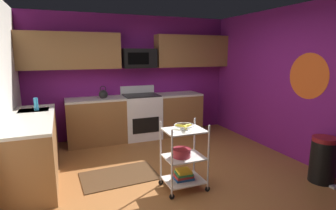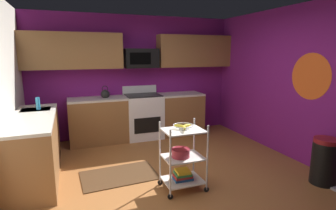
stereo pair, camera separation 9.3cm
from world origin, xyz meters
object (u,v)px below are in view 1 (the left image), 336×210
object	(u,v)px
rolling_cart	(184,157)
kettle	(103,94)
oven_range	(141,116)
dish_soap_bottle	(36,104)
fruit_bowl	(184,126)
trash_can	(323,160)
mixing_bowl_large	(182,152)
book_stack	(184,175)
microwave	(139,58)

from	to	relation	value
rolling_cart	kettle	world-z (taller)	kettle
rolling_cart	kettle	distance (m)	2.52
oven_range	dish_soap_bottle	world-z (taller)	dish_soap_bottle
kettle	dish_soap_bottle	bearing A→B (deg)	-145.64
kettle	fruit_bowl	bearing A→B (deg)	-73.86
dish_soap_bottle	oven_range	bearing A→B (deg)	22.27
fruit_bowl	trash_can	bearing A→B (deg)	-16.20
mixing_bowl_large	book_stack	size ratio (longest dim) A/B	0.96
fruit_bowl	trash_can	world-z (taller)	fruit_bowl
rolling_cart	kettle	bearing A→B (deg)	106.14
rolling_cart	kettle	size ratio (longest dim) A/B	3.47
mixing_bowl_large	book_stack	xyz separation A→B (m)	(0.04, 0.00, -0.32)
microwave	kettle	xyz separation A→B (m)	(-0.79, -0.11, -0.70)
trash_can	mixing_bowl_large	bearing A→B (deg)	164.07
microwave	rolling_cart	size ratio (longest dim) A/B	0.77
dish_soap_bottle	book_stack	bearing A→B (deg)	-40.46
dish_soap_bottle	fruit_bowl	bearing A→B (deg)	-40.46
mixing_bowl_large	book_stack	bearing A→B (deg)	0.00
oven_range	mixing_bowl_large	distance (m)	2.37
fruit_bowl	kettle	distance (m)	2.47
fruit_bowl	dish_soap_bottle	world-z (taller)	dish_soap_bottle
book_stack	kettle	world-z (taller)	kettle
fruit_bowl	mixing_bowl_large	distance (m)	0.36
mixing_bowl_large	trash_can	world-z (taller)	trash_can
microwave	mixing_bowl_large	bearing A→B (deg)	-93.14
rolling_cart	dish_soap_bottle	xyz separation A→B (m)	(-1.84, 1.57, 0.57)
oven_range	kettle	xyz separation A→B (m)	(-0.79, -0.00, 0.52)
oven_range	rolling_cart	bearing A→B (deg)	-92.44
fruit_bowl	dish_soap_bottle	xyz separation A→B (m)	(-1.84, 1.57, 0.14)
fruit_bowl	trash_can	distance (m)	2.06
microwave	book_stack	distance (m)	2.90
kettle	dish_soap_bottle	distance (m)	1.41
mixing_bowl_large	kettle	size ratio (longest dim) A/B	0.95
mixing_bowl_large	book_stack	distance (m)	0.33
book_stack	mixing_bowl_large	bearing A→B (deg)	180.00
oven_range	kettle	distance (m)	0.94
trash_can	rolling_cart	bearing A→B (deg)	163.80
oven_range	microwave	bearing A→B (deg)	90.26
oven_range	book_stack	xyz separation A→B (m)	(-0.10, -2.37, -0.28)
fruit_bowl	trash_can	size ratio (longest dim) A/B	0.41
rolling_cart	fruit_bowl	distance (m)	0.42
fruit_bowl	dish_soap_bottle	size ratio (longest dim) A/B	1.36
microwave	trash_can	world-z (taller)	microwave
fruit_bowl	mixing_bowl_large	world-z (taller)	fruit_bowl
microwave	kettle	size ratio (longest dim) A/B	2.65
book_stack	microwave	bearing A→B (deg)	87.67
mixing_bowl_large	kettle	distance (m)	2.50
rolling_cart	kettle	xyz separation A→B (m)	(-0.68, 2.37, 0.54)
oven_range	book_stack	distance (m)	2.39
oven_range	mixing_bowl_large	bearing A→B (deg)	-93.29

